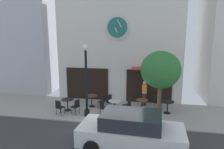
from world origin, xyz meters
TOP-DOWN VIEW (x-y plane):
  - ground_plane at (0.00, -1.27)m, footprint 24.29×10.73m
  - clock_building at (-0.75, 5.32)m, footprint 8.88×3.83m
  - street_lamp at (-2.04, 0.96)m, footprint 0.36×0.36m
  - street_tree at (2.02, 0.59)m, footprint 2.02×1.82m
  - cafe_table_leftmost at (-3.48, 1.54)m, footprint 0.78×0.78m
  - cafe_table_near_curb at (-2.20, 2.50)m, footprint 0.75×0.75m
  - cafe_table_near_door at (-0.52, 1.71)m, footprint 0.78×0.78m
  - cafe_table_center_right at (1.08, 2.24)m, footprint 0.73×0.73m
  - cafe_table_center_left at (2.61, 2.21)m, footprint 0.79×0.79m
  - cafe_chair_near_lamp at (-1.40, 2.25)m, footprint 0.49×0.49m
  - cafe_chair_curbside at (-3.66, 0.76)m, footprint 0.50×0.50m
  - cafe_chair_corner at (-1.11, 1.15)m, footprint 0.56×0.56m
  - cafe_chair_outer at (-2.74, 1.06)m, footprint 0.53×0.53m
  - cafe_chair_facing_street at (2.02, 2.84)m, footprint 0.56×0.56m
  - cafe_chair_by_entrance at (0.24, 1.93)m, footprint 0.55×0.55m
  - cafe_chair_right_end at (-0.97, 2.35)m, footprint 0.56×0.56m
  - pedestrian_orange at (1.19, 3.34)m, footprint 0.42×0.42m
  - parked_car_white at (0.80, -2.01)m, footprint 4.37×2.16m

SIDE VIEW (x-z plane):
  - ground_plane at x=0.00m, z-range -0.09..0.04m
  - cafe_chair_near_lamp at x=-1.40m, z-range 0.08..0.98m
  - cafe_chair_curbside at x=-3.66m, z-range 0.08..0.98m
  - cafe_chair_corner at x=-1.11m, z-range 0.08..0.98m
  - cafe_chair_outer at x=-2.74m, z-range 0.08..0.98m
  - cafe_chair_facing_street at x=2.02m, z-range 0.08..0.98m
  - cafe_chair_by_entrance at x=0.24m, z-range 0.08..0.98m
  - cafe_chair_right_end at x=-0.97m, z-range 0.08..0.98m
  - cafe_table_center_right at x=1.08m, z-range 0.16..0.91m
  - cafe_table_leftmost at x=-3.48m, z-range 0.18..0.91m
  - cafe_table_near_curb at x=-2.20m, z-range 0.17..0.93m
  - cafe_table_center_left at x=2.61m, z-range 0.18..0.94m
  - cafe_table_near_door at x=-0.52m, z-range 0.18..0.94m
  - parked_car_white at x=0.80m, z-range -0.01..1.54m
  - pedestrian_orange at x=1.19m, z-range 0.03..1.70m
  - street_lamp at x=-2.04m, z-range 0.03..4.20m
  - street_tree at x=2.02m, z-range 0.96..4.84m
  - clock_building at x=-0.75m, z-range 0.19..11.22m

